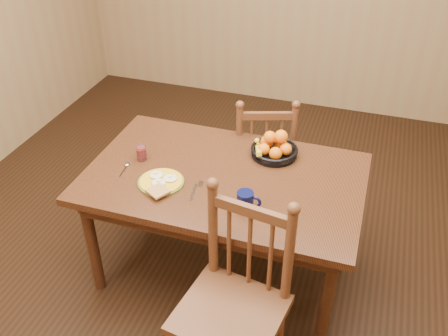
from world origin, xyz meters
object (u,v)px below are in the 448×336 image
(dining_table, at_px, (224,187))
(coffee_mug, at_px, (246,200))
(chair_near, at_px, (234,304))
(fruit_bowl, at_px, (274,148))
(breakfast_plate, at_px, (161,182))
(chair_far, at_px, (263,157))

(dining_table, bearing_deg, coffee_mug, -50.82)
(chair_near, height_order, fruit_bowl, chair_near)
(chair_near, relative_size, breakfast_plate, 3.49)
(breakfast_plate, distance_m, coffee_mug, 0.52)
(chair_near, xyz_separation_m, coffee_mug, (-0.08, 0.45, 0.28))
(breakfast_plate, xyz_separation_m, coffee_mug, (0.52, -0.06, 0.04))
(chair_far, distance_m, chair_near, 1.39)
(dining_table, relative_size, chair_far, 1.66)
(dining_table, xyz_separation_m, breakfast_plate, (-0.31, -0.19, 0.10))
(fruit_bowl, bearing_deg, chair_near, -86.80)
(dining_table, distance_m, breakfast_plate, 0.38)
(chair_near, xyz_separation_m, breakfast_plate, (-0.59, 0.51, 0.24))
(chair_far, height_order, breakfast_plate, chair_far)
(chair_far, distance_m, breakfast_plate, 0.99)
(chair_near, bearing_deg, fruit_bowl, 102.03)
(breakfast_plate, relative_size, coffee_mug, 2.29)
(chair_far, xyz_separation_m, breakfast_plate, (-0.39, -0.86, 0.29))
(dining_table, xyz_separation_m, fruit_bowl, (0.22, 0.30, 0.14))
(fruit_bowl, bearing_deg, dining_table, -126.91)
(chair_far, height_order, fruit_bowl, chair_far)
(chair_near, distance_m, breakfast_plate, 0.82)
(dining_table, relative_size, breakfast_plate, 5.22)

